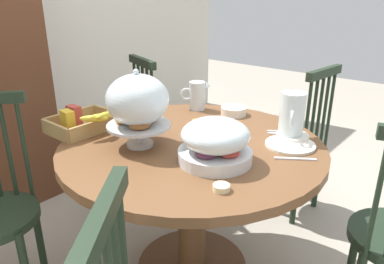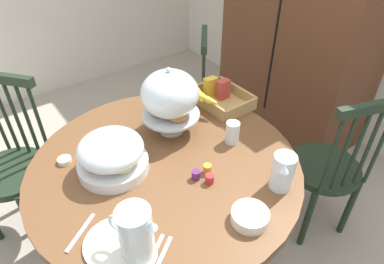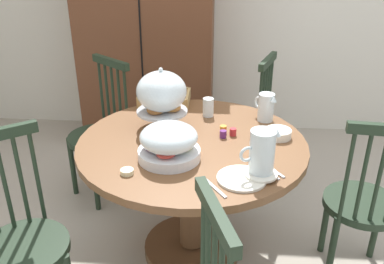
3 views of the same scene
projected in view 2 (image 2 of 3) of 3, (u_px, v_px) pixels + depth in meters
name	position (u px, v px, depth m)	size (l,w,h in m)	color
wooden_armoire	(305.00, 12.00, 2.38)	(1.18, 0.60, 1.96)	brown
dining_table	(167.00, 195.00, 1.61)	(1.20, 1.20, 0.74)	brown
windsor_chair_near_window	(184.00, 106.00, 2.37)	(0.47, 0.47, 0.97)	#1E2D1E
windsor_chair_by_cabinet	(15.00, 169.00, 1.86)	(0.47, 0.47, 0.97)	#1E2D1E
windsor_chair_host_seat	(326.00, 170.00, 1.86)	(0.43, 0.43, 0.97)	#1E2D1E
pastry_stand_with_dome	(170.00, 96.00, 1.55)	(0.28, 0.28, 0.34)	silver
fruit_platter_covered	(112.00, 154.00, 1.40)	(0.30, 0.30, 0.18)	silver
orange_juice_pitcher	(282.00, 173.00, 1.33)	(0.12, 0.15, 0.16)	silver
milk_pitcher	(136.00, 237.00, 1.06)	(0.19, 0.11, 0.22)	silver
cereal_basket	(218.00, 97.00, 1.85)	(0.32, 0.30, 0.12)	tan
china_plate_large	(116.00, 243.00, 1.15)	(0.22, 0.22, 0.01)	white
china_plate_small	(135.00, 254.00, 1.10)	(0.15, 0.15, 0.01)	white
cereal_bowl	(250.00, 217.00, 1.22)	(0.14, 0.14, 0.04)	white
drinking_glass	(232.00, 133.00, 1.57)	(0.06, 0.06, 0.11)	silver
butter_dish	(65.00, 160.00, 1.48)	(0.06, 0.06, 0.02)	beige
jam_jar_strawberry	(210.00, 179.00, 1.37)	(0.04, 0.04, 0.04)	#B7282D
jam_jar_apricot	(207.00, 169.00, 1.42)	(0.04, 0.04, 0.04)	orange
jam_jar_grape	(196.00, 175.00, 1.39)	(0.04, 0.04, 0.04)	#5B2366
table_knife	(153.00, 255.00, 1.12)	(0.17, 0.01, 0.01)	silver
dinner_fork	(161.00, 258.00, 1.11)	(0.17, 0.01, 0.01)	silver
soup_spoon	(81.00, 232.00, 1.19)	(0.17, 0.01, 0.01)	silver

